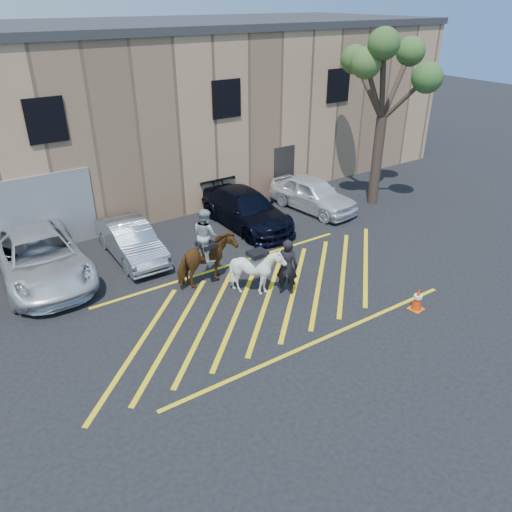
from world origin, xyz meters
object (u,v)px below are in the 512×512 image
car_white_suv (313,194)px  mounted_bay (206,255)px  car_silver_sedan (131,241)px  car_blue_suv (246,209)px  tree (387,69)px  handler (287,267)px  traffic_cone (418,299)px  saddled_white (257,271)px  car_white_pickup (40,257)px

car_white_suv → mounted_bay: (-6.85, -3.02, 0.34)m
car_silver_sedan → mounted_bay: size_ratio=1.52×
car_blue_suv → car_white_suv: (3.30, -0.18, 0.00)m
car_silver_sedan → tree: (10.93, -0.95, 5.04)m
car_blue_suv → handler: 5.35m
car_silver_sedan → car_blue_suv: 4.88m
mounted_bay → traffic_cone: (4.44, -4.77, -0.68)m
saddled_white → car_white_suv: bearing=37.0°
car_blue_suv → car_white_suv: 3.31m
car_white_suv → saddled_white: bearing=-151.0°
car_blue_suv → handler: (-1.76, -5.05, 0.22)m
car_white_suv → traffic_cone: size_ratio=5.68×
car_white_suv → tree: size_ratio=0.57×
car_silver_sedan → traffic_cone: bearing=-53.3°
car_silver_sedan → mounted_bay: (1.33, -3.09, 0.40)m
car_white_pickup → mounted_bay: size_ratio=2.14×
car_white_suv → tree: bearing=-25.8°
traffic_cone → tree: tree is taller
car_white_pickup → car_blue_suv: 7.87m
car_white_pickup → traffic_cone: size_ratio=7.60×
car_white_suv → mounted_bay: mounted_bay is taller
car_silver_sedan → tree: size_ratio=0.54×
car_white_pickup → car_blue_suv: car_white_pickup is taller
car_silver_sedan → mounted_bay: mounted_bay is taller
car_white_suv → handler: 7.03m
mounted_bay → car_white_pickup: bearing=142.4°
car_blue_suv → saddled_white: saddled_white is taller
tree → saddled_white: bearing=-157.8°
car_white_pickup → handler: handler is taller
car_silver_sedan → tree: tree is taller
car_white_pickup → car_blue_suv: (7.87, -0.13, -0.07)m
car_silver_sedan → saddled_white: bearing=-61.6°
car_blue_suv → traffic_cone: (0.89, -7.97, -0.34)m
car_white_pickup → handler: 8.02m
car_white_pickup → handler: bearing=-39.9°
car_white_pickup → mounted_bay: bearing=-37.2°
car_blue_suv → car_white_suv: car_white_suv is taller
handler → mounted_bay: size_ratio=0.71×
car_blue_suv → tree: tree is taller
car_blue_suv → car_white_suv: size_ratio=1.17×
car_blue_suv → traffic_cone: bearing=-84.5°
saddled_white → tree: size_ratio=0.21×
mounted_bay → car_silver_sedan: bearing=113.3°
traffic_cone → tree: bearing=53.2°
traffic_cone → tree: (5.16, 6.90, 5.33)m
traffic_cone → tree: 10.13m
car_white_suv → traffic_cone: bearing=-115.2°
car_silver_sedan → car_blue_suv: car_blue_suv is taller
car_silver_sedan → saddled_white: saddled_white is taller
saddled_white → mounted_bay: bearing=126.9°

